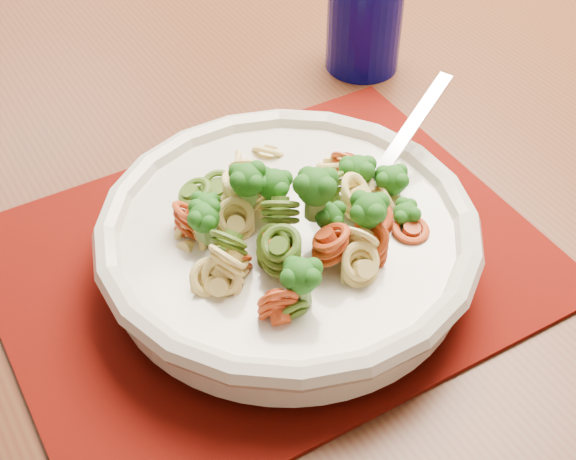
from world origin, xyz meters
TOP-DOWN VIEW (x-y plane):
  - dining_table at (-0.43, -0.54)m, footprint 1.46×1.05m
  - placemat at (-0.42, -0.63)m, footprint 0.45×0.38m
  - pasta_bowl at (-0.42, -0.65)m, footprint 0.28×0.28m
  - pasta_broccoli_heap at (-0.42, -0.65)m, footprint 0.24×0.24m
  - fork at (-0.36, -0.67)m, footprint 0.18×0.07m
  - tumbler at (-0.17, -0.47)m, footprint 0.07×0.07m

SIDE VIEW (x-z plane):
  - dining_table at x=-0.43m, z-range 0.28..1.06m
  - placemat at x=-0.42m, z-range 0.78..0.78m
  - pasta_bowl at x=-0.42m, z-range 0.79..0.84m
  - tumbler at x=-0.17m, z-range 0.78..0.87m
  - fork at x=-0.36m, z-range 0.79..0.87m
  - pasta_broccoli_heap at x=-0.42m, z-range 0.80..0.86m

